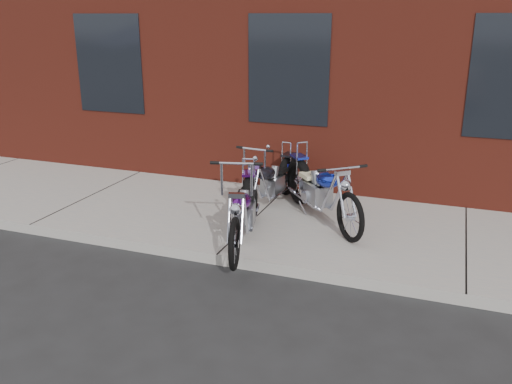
% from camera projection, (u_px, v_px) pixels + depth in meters
% --- Properties ---
extents(ground, '(120.00, 120.00, 0.00)m').
position_uv_depth(ground, '(217.00, 265.00, 6.98)').
color(ground, '#29292A').
rests_on(ground, ground).
extents(sidewalk, '(22.00, 3.00, 0.15)m').
position_uv_depth(sidewalk, '(257.00, 220.00, 8.29)').
color(sidewalk, gray).
rests_on(sidewalk, ground).
extents(chopper_purple, '(0.76, 2.21, 1.27)m').
position_uv_depth(chopper_purple, '(243.00, 213.00, 7.22)').
color(chopper_purple, black).
rests_on(chopper_purple, sidewalk).
extents(chopper_blue, '(1.62, 1.88, 1.03)m').
position_uv_depth(chopper_blue, '(321.00, 192.00, 8.01)').
color(chopper_blue, black).
rests_on(chopper_blue, sidewalk).
extents(chopper_third, '(0.54, 2.12, 1.08)m').
position_uv_depth(chopper_third, '(271.00, 183.00, 8.57)').
color(chopper_third, black).
rests_on(chopper_third, sidewalk).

